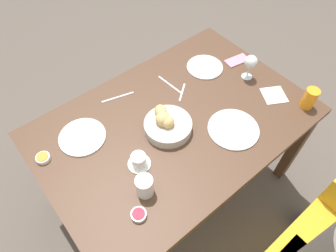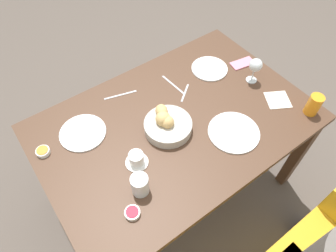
{
  "view_description": "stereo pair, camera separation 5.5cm",
  "coord_description": "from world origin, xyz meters",
  "px_view_note": "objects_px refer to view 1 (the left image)",
  "views": [
    {
      "loc": [
        0.66,
        0.74,
        2.01
      ],
      "look_at": [
        0.07,
        0.02,
        0.79
      ],
      "focal_mm": 32.0,
      "sensor_mm": 36.0,
      "label": 1
    },
    {
      "loc": [
        0.61,
        0.77,
        2.01
      ],
      "look_at": [
        0.07,
        0.02,
        0.79
      ],
      "focal_mm": 32.0,
      "sensor_mm": 36.0,
      "label": 2
    }
  ],
  "objects_px": {
    "plate_near_left": "(205,67)",
    "knife_silver": "(118,97)",
    "napkin": "(274,95)",
    "jam_bowl_honey": "(43,158)",
    "cell_phone": "(237,60)",
    "jam_bowl_berry": "(139,215)",
    "bread_basket": "(167,124)",
    "plate_far_center": "(233,129)",
    "wine_glass": "(251,62)",
    "spoon_coffee": "(182,92)",
    "plate_near_right": "(82,137)",
    "coffee_cup": "(139,161)",
    "fork_silver": "(170,84)",
    "juice_glass": "(310,98)",
    "water_tumbler": "(145,186)"
  },
  "relations": [
    {
      "from": "bread_basket",
      "to": "cell_phone",
      "type": "relative_size",
      "value": 1.54
    },
    {
      "from": "plate_far_center",
      "to": "jam_bowl_honey",
      "type": "xyz_separation_m",
      "value": [
        0.84,
        -0.46,
        0.01
      ]
    },
    {
      "from": "cell_phone",
      "to": "plate_near_left",
      "type": "bearing_deg",
      "value": -22.45
    },
    {
      "from": "wine_glass",
      "to": "cell_phone",
      "type": "distance_m",
      "value": 0.18
    },
    {
      "from": "knife_silver",
      "to": "cell_phone",
      "type": "relative_size",
      "value": 1.16
    },
    {
      "from": "bread_basket",
      "to": "plate_far_center",
      "type": "distance_m",
      "value": 0.35
    },
    {
      "from": "cell_phone",
      "to": "jam_bowl_berry",
      "type": "bearing_deg",
      "value": 21.45
    },
    {
      "from": "plate_far_center",
      "to": "plate_near_right",
      "type": "bearing_deg",
      "value": -35.69
    },
    {
      "from": "fork_silver",
      "to": "napkin",
      "type": "xyz_separation_m",
      "value": [
        -0.41,
        0.44,
        0.0
      ]
    },
    {
      "from": "wine_glass",
      "to": "jam_bowl_berry",
      "type": "xyz_separation_m",
      "value": [
        1.01,
        0.28,
        -0.1
      ]
    },
    {
      "from": "jam_bowl_berry",
      "to": "juice_glass",
      "type": "bearing_deg",
      "value": 175.79
    },
    {
      "from": "plate_near_right",
      "to": "knife_silver",
      "type": "height_order",
      "value": "plate_near_right"
    },
    {
      "from": "jam_bowl_berry",
      "to": "plate_near_left",
      "type": "bearing_deg",
      "value": -149.91
    },
    {
      "from": "fork_silver",
      "to": "cell_phone",
      "type": "xyz_separation_m",
      "value": [
        -0.46,
        0.11,
        0.0
      ]
    },
    {
      "from": "knife_silver",
      "to": "spoon_coffee",
      "type": "relative_size",
      "value": 1.54
    },
    {
      "from": "bread_basket",
      "to": "fork_silver",
      "type": "distance_m",
      "value": 0.33
    },
    {
      "from": "wine_glass",
      "to": "cell_phone",
      "type": "height_order",
      "value": "wine_glass"
    },
    {
      "from": "plate_near_left",
      "to": "knife_silver",
      "type": "relative_size",
      "value": 1.19
    },
    {
      "from": "plate_near_left",
      "to": "wine_glass",
      "type": "height_order",
      "value": "wine_glass"
    },
    {
      "from": "bread_basket",
      "to": "plate_near_left",
      "type": "bearing_deg",
      "value": -155.74
    },
    {
      "from": "bread_basket",
      "to": "fork_silver",
      "type": "relative_size",
      "value": 1.3
    },
    {
      "from": "plate_near_left",
      "to": "water_tumbler",
      "type": "distance_m",
      "value": 0.89
    },
    {
      "from": "jam_bowl_honey",
      "to": "knife_silver",
      "type": "height_order",
      "value": "jam_bowl_honey"
    },
    {
      "from": "coffee_cup",
      "to": "jam_bowl_honey",
      "type": "distance_m",
      "value": 0.47
    },
    {
      "from": "plate_near_left",
      "to": "napkin",
      "type": "distance_m",
      "value": 0.44
    },
    {
      "from": "coffee_cup",
      "to": "cell_phone",
      "type": "height_order",
      "value": "coffee_cup"
    },
    {
      "from": "wine_glass",
      "to": "juice_glass",
      "type": "bearing_deg",
      "value": 102.38
    },
    {
      "from": "fork_silver",
      "to": "knife_silver",
      "type": "xyz_separation_m",
      "value": [
        0.29,
        -0.11,
        0.0
      ]
    },
    {
      "from": "wine_glass",
      "to": "jam_bowl_honey",
      "type": "distance_m",
      "value": 1.22
    },
    {
      "from": "bread_basket",
      "to": "napkin",
      "type": "bearing_deg",
      "value": 161.8
    },
    {
      "from": "juice_glass",
      "to": "napkin",
      "type": "bearing_deg",
      "value": -65.28
    },
    {
      "from": "water_tumbler",
      "to": "spoon_coffee",
      "type": "xyz_separation_m",
      "value": [
        -0.53,
        -0.36,
        -0.05
      ]
    },
    {
      "from": "wine_glass",
      "to": "spoon_coffee",
      "type": "height_order",
      "value": "wine_glass"
    },
    {
      "from": "jam_bowl_berry",
      "to": "napkin",
      "type": "xyz_separation_m",
      "value": [
        -1.01,
        -0.08,
        -0.01
      ]
    },
    {
      "from": "water_tumbler",
      "to": "cell_phone",
      "type": "distance_m",
      "value": 1.04
    },
    {
      "from": "jam_bowl_honey",
      "to": "cell_phone",
      "type": "bearing_deg",
      "value": 175.38
    },
    {
      "from": "plate_near_left",
      "to": "spoon_coffee",
      "type": "bearing_deg",
      "value": 15.85
    },
    {
      "from": "plate_near_left",
      "to": "water_tumbler",
      "type": "xyz_separation_m",
      "value": [
        0.78,
        0.43,
        0.05
      ]
    },
    {
      "from": "plate_near_left",
      "to": "plate_far_center",
      "type": "relative_size",
      "value": 0.83
    },
    {
      "from": "bread_basket",
      "to": "jam_bowl_honey",
      "type": "height_order",
      "value": "bread_basket"
    },
    {
      "from": "juice_glass",
      "to": "bread_basket",
      "type": "bearing_deg",
      "value": -27.7
    },
    {
      "from": "jam_bowl_honey",
      "to": "knife_silver",
      "type": "relative_size",
      "value": 0.36
    },
    {
      "from": "coffee_cup",
      "to": "jam_bowl_berry",
      "type": "bearing_deg",
      "value": 53.52
    },
    {
      "from": "jam_bowl_berry",
      "to": "napkin",
      "type": "distance_m",
      "value": 1.01
    },
    {
      "from": "plate_far_center",
      "to": "cell_phone",
      "type": "distance_m",
      "value": 0.55
    },
    {
      "from": "bread_basket",
      "to": "plate_near_right",
      "type": "xyz_separation_m",
      "value": [
        0.37,
        -0.23,
        -0.04
      ]
    },
    {
      "from": "bread_basket",
      "to": "water_tumbler",
      "type": "relative_size",
      "value": 2.26
    },
    {
      "from": "jam_bowl_honey",
      "to": "fork_silver",
      "type": "bearing_deg",
      "value": -179.62
    },
    {
      "from": "juice_glass",
      "to": "cell_phone",
      "type": "relative_size",
      "value": 0.75
    },
    {
      "from": "bread_basket",
      "to": "coffee_cup",
      "type": "distance_m",
      "value": 0.25
    }
  ]
}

